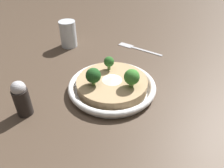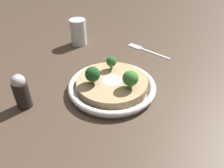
# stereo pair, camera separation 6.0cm
# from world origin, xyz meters

# --- Properties ---
(ground_plane) EXTENTS (6.00, 6.00, 0.00)m
(ground_plane) POSITION_xyz_m (0.00, 0.00, 0.00)
(ground_plane) COLOR #47382B
(risotto_bowl) EXTENTS (0.24, 0.24, 0.03)m
(risotto_bowl) POSITION_xyz_m (0.00, 0.00, 0.02)
(risotto_bowl) COLOR white
(risotto_bowl) RESTS_ON ground_plane
(cheese_sprinkle) EXTENTS (0.06, 0.06, 0.01)m
(cheese_sprinkle) POSITION_xyz_m (0.00, 0.00, 0.04)
(cheese_sprinkle) COLOR white
(cheese_sprinkle) RESTS_ON risotto_bowl
(broccoli_front_right) EXTENTS (0.04, 0.04, 0.05)m
(broccoli_front_right) POSITION_xyz_m (0.02, -0.05, 0.06)
(broccoli_front_right) COLOR #759E4C
(broccoli_front_right) RESTS_ON risotto_bowl
(broccoli_back_right) EXTENTS (0.04, 0.04, 0.05)m
(broccoli_back_right) POSITION_xyz_m (0.03, 0.05, 0.06)
(broccoli_back_right) COLOR #668E47
(broccoli_back_right) RESTS_ON risotto_bowl
(broccoli_left) EXTENTS (0.03, 0.03, 0.04)m
(broccoli_left) POSITION_xyz_m (-0.06, -0.01, 0.06)
(broccoli_left) COLOR #668E47
(broccoli_left) RESTS_ON risotto_bowl
(drinking_glass) EXTENTS (0.06, 0.06, 0.10)m
(drinking_glass) POSITION_xyz_m (-0.29, -0.15, 0.05)
(drinking_glass) COLOR silver
(drinking_glass) RESTS_ON ground_plane
(fork_utensil) EXTENTS (0.12, 0.15, 0.00)m
(fork_utensil) POSITION_xyz_m (-0.25, 0.10, 0.00)
(fork_utensil) COLOR #B7B7BC
(fork_utensil) RESTS_ON ground_plane
(pepper_shaker) EXTENTS (0.04, 0.04, 0.09)m
(pepper_shaker) POSITION_xyz_m (0.08, -0.22, 0.05)
(pepper_shaker) COLOR black
(pepper_shaker) RESTS_ON ground_plane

